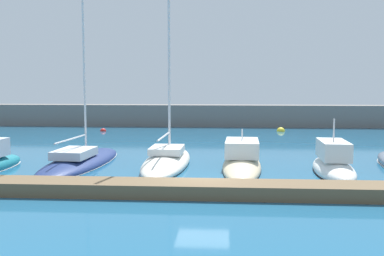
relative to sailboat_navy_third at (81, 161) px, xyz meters
The scene contains 10 objects.
ground_plane 9.18m from the sailboat_navy_third, 34.55° to the right, with size 120.00×120.00×0.00m, color #1E567A.
dock_pier 10.26m from the sailboat_navy_third, 42.55° to the right, with size 38.77×1.78×0.60m, color brown.
breakwater_seawall 26.15m from the sailboat_navy_third, 73.18° to the left, with size 108.00×2.50×2.47m, color slate.
sailboat_navy_third is the anchor object (origin of this frame).
sailboat_ivory_fourth 5.20m from the sailboat_navy_third, ahead, with size 2.77×9.70×16.27m.
motorboat_sand_fifth 9.59m from the sailboat_navy_third, ahead, with size 2.63×9.03×2.57m.
motorboat_white_sixth 14.51m from the sailboat_navy_third, ahead, with size 2.28×6.32×3.30m.
mooring_buoy_yellow 24.61m from the sailboat_navy_third, 53.99° to the left, with size 0.84×0.84×0.84m, color yellow.
mooring_buoy_red 19.16m from the sailboat_navy_third, 101.44° to the left, with size 0.61×0.61×0.61m, color red.
mooring_buoy_orange 13.64m from the sailboat_navy_third, 136.62° to the left, with size 0.89×0.89×0.89m, color orange.
Camera 1 is at (0.88, -20.15, 4.75)m, focal length 41.00 mm.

